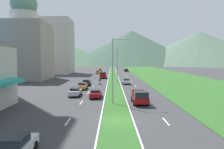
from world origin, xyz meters
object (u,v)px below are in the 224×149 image
(car_8, at_px, (125,70))
(motorcycle_rider, at_px, (99,82))
(street_lamp_near, at_px, (114,66))
(street_lamp_mid, at_px, (115,64))
(car_1, at_px, (97,72))
(car_2, at_px, (125,81))
(car_3, at_px, (95,93))
(car_5, at_px, (13,147))
(car_0, at_px, (81,86))
(car_4, at_px, (85,82))
(pickup_truck_1, at_px, (139,97))
(car_6, at_px, (74,92))
(pickup_truck_0, at_px, (102,75))
(car_7, at_px, (99,70))

(car_8, xyz_separation_m, motorcycle_rider, (-10.45, -57.25, -0.01))
(street_lamp_near, distance_m, street_lamp_mid, 25.94)
(car_1, relative_size, motorcycle_rider, 2.24)
(street_lamp_near, distance_m, car_2, 25.70)
(car_3, height_order, car_8, car_8)
(car_3, distance_m, car_8, 77.00)
(car_8, bearing_deg, car_5, -7.94)
(car_1, distance_m, car_5, 81.42)
(car_0, distance_m, car_4, 6.80)
(street_lamp_near, relative_size, car_5, 2.31)
(pickup_truck_1, xyz_separation_m, motorcycle_rider, (-7.12, 24.18, -0.24))
(car_8, bearing_deg, car_2, -3.74)
(street_lamp_mid, xyz_separation_m, car_6, (-7.44, -19.40, -4.52))
(car_4, height_order, pickup_truck_0, pickup_truck_0)
(street_lamp_near, xyz_separation_m, car_2, (3.28, 25.05, -4.72))
(car_3, relative_size, motorcycle_rider, 2.26)
(motorcycle_rider, bearing_deg, pickup_truck_1, -163.58)
(car_2, xyz_separation_m, pickup_truck_0, (-6.68, 17.13, 0.27))
(car_1, height_order, pickup_truck_0, pickup_truck_0)
(street_lamp_mid, relative_size, car_8, 1.96)
(street_lamp_near, distance_m, pickup_truck_0, 42.56)
(car_2, bearing_deg, car_6, -28.76)
(car_3, bearing_deg, car_0, 19.74)
(car_7, bearing_deg, street_lamp_mid, -172.81)
(car_0, xyz_separation_m, car_8, (13.71, 66.33, -0.00))
(car_5, bearing_deg, car_0, -0.11)
(street_lamp_near, bearing_deg, car_0, 114.30)
(car_3, distance_m, car_6, 4.02)
(car_2, bearing_deg, street_lamp_mid, -107.97)
(motorcycle_rider, bearing_deg, car_3, -179.03)
(motorcycle_rider, bearing_deg, car_0, 160.24)
(car_7, bearing_deg, car_0, 179.97)
(car_4, xyz_separation_m, pickup_truck_1, (10.34, -21.90, 0.23))
(street_lamp_near, relative_size, street_lamp_mid, 1.04)
(car_2, relative_size, car_6, 1.01)
(car_2, height_order, car_4, car_4)
(car_8, xyz_separation_m, pickup_truck_0, (-10.36, -39.12, 0.23))
(street_lamp_near, xyz_separation_m, car_5, (-6.82, -17.45, -4.67))
(car_1, distance_m, car_3, 59.08)
(street_lamp_mid, xyz_separation_m, car_3, (-3.73, -20.96, -4.55))
(car_1, bearing_deg, car_8, -37.84)
(car_2, relative_size, pickup_truck_0, 0.79)
(car_0, bearing_deg, motorcycle_rider, -19.76)
(car_1, relative_size, car_3, 0.99)
(car_2, xyz_separation_m, car_3, (-6.45, -20.07, 0.01))
(car_0, relative_size, car_2, 1.03)
(car_5, relative_size, motorcycle_rider, 2.05)
(street_lamp_near, bearing_deg, car_5, -111.36)
(car_3, distance_m, pickup_truck_1, 8.51)
(car_0, xyz_separation_m, car_5, (-0.06, -32.43, 0.00))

